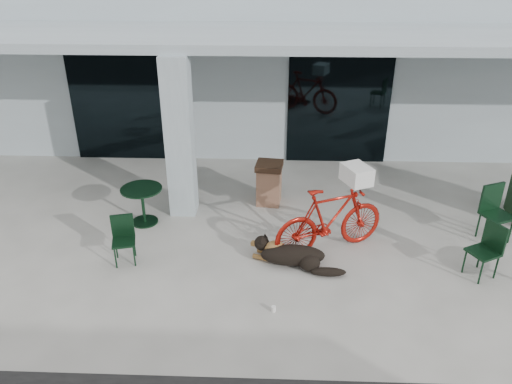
{
  "coord_description": "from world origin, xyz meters",
  "views": [
    {
      "loc": [
        0.28,
        -6.5,
        4.92
      ],
      "look_at": [
        -0.01,
        1.21,
        1.0
      ],
      "focal_mm": 35.0,
      "sensor_mm": 36.0,
      "label": 1
    }
  ],
  "objects_px": {
    "cafe_chair_far_b": "(483,251)",
    "trash_receptacle": "(269,183)",
    "cafe_chair_far_a": "(497,215)",
    "dog": "(293,254)",
    "cafe_table_near": "(143,206)",
    "cafe_chair_near": "(124,241)",
    "bicycle": "(330,219)"
  },
  "relations": [
    {
      "from": "cafe_table_near",
      "to": "trash_receptacle",
      "type": "height_order",
      "value": "trash_receptacle"
    },
    {
      "from": "cafe_chair_near",
      "to": "cafe_chair_far_b",
      "type": "distance_m",
      "value": 5.86
    },
    {
      "from": "cafe_chair_far_a",
      "to": "dog",
      "type": "bearing_deg",
      "value": 171.23
    },
    {
      "from": "cafe_table_near",
      "to": "dog",
      "type": "bearing_deg",
      "value": -24.78
    },
    {
      "from": "bicycle",
      "to": "cafe_chair_near",
      "type": "xyz_separation_m",
      "value": [
        -3.47,
        -0.49,
        -0.21
      ]
    },
    {
      "from": "bicycle",
      "to": "cafe_table_near",
      "type": "height_order",
      "value": "bicycle"
    },
    {
      "from": "cafe_chair_near",
      "to": "trash_receptacle",
      "type": "bearing_deg",
      "value": 29.35
    },
    {
      "from": "cafe_table_near",
      "to": "cafe_chair_far_a",
      "type": "height_order",
      "value": "cafe_chair_far_a"
    },
    {
      "from": "bicycle",
      "to": "cafe_chair_near",
      "type": "height_order",
      "value": "bicycle"
    },
    {
      "from": "cafe_chair_far_b",
      "to": "trash_receptacle",
      "type": "distance_m",
      "value": 4.21
    },
    {
      "from": "cafe_chair_near",
      "to": "cafe_chair_far_a",
      "type": "distance_m",
      "value": 6.58
    },
    {
      "from": "bicycle",
      "to": "trash_receptacle",
      "type": "relative_size",
      "value": 2.31
    },
    {
      "from": "cafe_chair_far_b",
      "to": "dog",
      "type": "bearing_deg",
      "value": -121.29
    },
    {
      "from": "cafe_chair_far_a",
      "to": "cafe_chair_near",
      "type": "bearing_deg",
      "value": 165.43
    },
    {
      "from": "dog",
      "to": "cafe_chair_far_a",
      "type": "height_order",
      "value": "cafe_chair_far_a"
    },
    {
      "from": "dog",
      "to": "cafe_table_near",
      "type": "height_order",
      "value": "cafe_table_near"
    },
    {
      "from": "cafe_chair_near",
      "to": "cafe_chair_far_a",
      "type": "bearing_deg",
      "value": -5.34
    },
    {
      "from": "cafe_table_near",
      "to": "cafe_chair_far_a",
      "type": "distance_m",
      "value": 6.52
    },
    {
      "from": "bicycle",
      "to": "cafe_chair_far_b",
      "type": "distance_m",
      "value": 2.48
    },
    {
      "from": "trash_receptacle",
      "to": "cafe_chair_far_a",
      "type": "bearing_deg",
      "value": -17.4
    },
    {
      "from": "bicycle",
      "to": "cafe_chair_far_b",
      "type": "relative_size",
      "value": 2.23
    },
    {
      "from": "dog",
      "to": "trash_receptacle",
      "type": "distance_m",
      "value": 2.27
    },
    {
      "from": "cafe_chair_near",
      "to": "trash_receptacle",
      "type": "height_order",
      "value": "trash_receptacle"
    },
    {
      "from": "bicycle",
      "to": "cafe_chair_far_a",
      "type": "xyz_separation_m",
      "value": [
        3.03,
        0.46,
        -0.1
      ]
    },
    {
      "from": "cafe_chair_far_a",
      "to": "trash_receptacle",
      "type": "bearing_deg",
      "value": 139.69
    },
    {
      "from": "bicycle",
      "to": "cafe_table_near",
      "type": "xyz_separation_m",
      "value": [
        -3.47,
        0.84,
        -0.26
      ]
    },
    {
      "from": "cafe_table_near",
      "to": "cafe_chair_near",
      "type": "bearing_deg",
      "value": -90.0
    },
    {
      "from": "cafe_chair_near",
      "to": "cafe_chair_far_a",
      "type": "relative_size",
      "value": 0.8
    },
    {
      "from": "dog",
      "to": "trash_receptacle",
      "type": "relative_size",
      "value": 1.39
    },
    {
      "from": "cafe_table_near",
      "to": "cafe_chair_near",
      "type": "relative_size",
      "value": 0.94
    },
    {
      "from": "cafe_chair_near",
      "to": "trash_receptacle",
      "type": "distance_m",
      "value": 3.28
    },
    {
      "from": "dog",
      "to": "cafe_table_near",
      "type": "relative_size",
      "value": 1.59
    }
  ]
}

